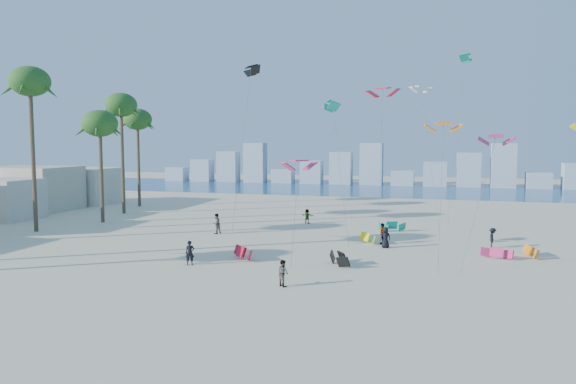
# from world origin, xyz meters

# --- Properties ---
(ground) EXTENTS (220.00, 220.00, 0.00)m
(ground) POSITION_xyz_m (0.00, 0.00, 0.00)
(ground) COLOR beige
(ground) RESTS_ON ground
(ocean) EXTENTS (220.00, 220.00, 0.00)m
(ocean) POSITION_xyz_m (0.00, 72.00, 0.01)
(ocean) COLOR navy
(ocean) RESTS_ON ground
(kitesurfer_near) EXTENTS (0.75, 0.67, 1.73)m
(kitesurfer_near) POSITION_xyz_m (-1.63, 7.17, 0.87)
(kitesurfer_near) COLOR black
(kitesurfer_near) RESTS_ON ground
(kitesurfer_mid) EXTENTS (0.99, 0.96, 1.60)m
(kitesurfer_mid) POSITION_xyz_m (6.24, 3.68, 0.80)
(kitesurfer_mid) COLOR gray
(kitesurfer_mid) RESTS_ON ground
(kitesurfers_far) EXTENTS (32.01, 11.95, 1.92)m
(kitesurfers_far) POSITION_xyz_m (8.23, 20.80, 0.87)
(kitesurfers_far) COLOR black
(kitesurfers_far) RESTS_ON ground
(grounded_kites) EXTENTS (22.49, 18.31, 0.86)m
(grounded_kites) POSITION_xyz_m (10.86, 16.06, 0.41)
(grounded_kites) COLOR red
(grounded_kites) RESTS_ON ground
(flying_kites) EXTENTS (34.74, 28.88, 18.59)m
(flying_kites) POSITION_xyz_m (10.58, 23.96, 12.70)
(flying_kites) COLOR #D12E6B
(flying_kites) RESTS_ON ground
(palm_row) EXTENTS (8.55, 44.80, 15.77)m
(palm_row) POSITION_xyz_m (-22.25, 16.16, 11.67)
(palm_row) COLOR brown
(palm_row) RESTS_ON ground
(distant_skyline) EXTENTS (85.00, 3.00, 8.40)m
(distant_skyline) POSITION_xyz_m (-1.19, 82.00, 3.09)
(distant_skyline) COLOR #9EADBF
(distant_skyline) RESTS_ON ground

